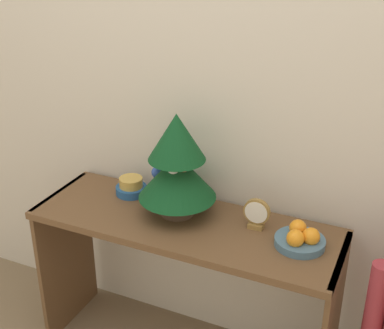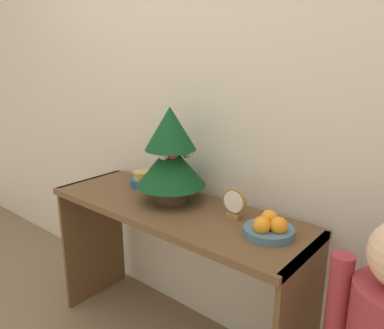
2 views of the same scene
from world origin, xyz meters
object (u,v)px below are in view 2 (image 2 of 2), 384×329
object	(u,v)px
fruit_bowl	(269,228)
mini_tree	(171,154)
desk_clock	(234,204)
singing_bowl	(143,179)

from	to	relation	value
fruit_bowl	mini_tree	bearing A→B (deg)	177.08
fruit_bowl	desk_clock	bearing A→B (deg)	164.82
mini_tree	singing_bowl	bearing A→B (deg)	165.42
singing_bowl	fruit_bowl	bearing A→B (deg)	-6.88
mini_tree	desk_clock	size ratio (longest dim) A/B	3.43
singing_bowl	desk_clock	size ratio (longest dim) A/B	1.07
fruit_bowl	desk_clock	xyz separation A→B (m)	(-0.19, 0.05, 0.03)
mini_tree	singing_bowl	size ratio (longest dim) A/B	3.21
mini_tree	desk_clock	world-z (taller)	mini_tree
desk_clock	fruit_bowl	bearing A→B (deg)	-15.18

